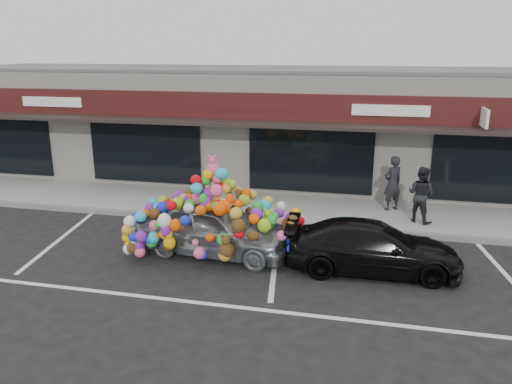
% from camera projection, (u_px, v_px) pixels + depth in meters
% --- Properties ---
extents(ground, '(90.00, 90.00, 0.00)m').
position_uv_depth(ground, '(166.00, 253.00, 12.75)').
color(ground, black).
rests_on(ground, ground).
extents(shop_building, '(24.00, 7.20, 4.31)m').
position_uv_depth(shop_building, '(245.00, 122.00, 20.06)').
color(shop_building, silver).
rests_on(shop_building, ground).
extents(sidewalk, '(26.00, 3.00, 0.15)m').
position_uv_depth(sidewalk, '(213.00, 204.00, 16.47)').
color(sidewalk, gray).
rests_on(sidewalk, ground).
extents(kerb, '(26.00, 0.18, 0.16)m').
position_uv_depth(kerb, '(198.00, 219.00, 15.07)').
color(kerb, slate).
rests_on(kerb, ground).
extents(parking_stripe_left, '(0.73, 4.37, 0.01)m').
position_uv_depth(parking_stripe_left, '(59.00, 240.00, 13.61)').
color(parking_stripe_left, silver).
rests_on(parking_stripe_left, ground).
extents(parking_stripe_mid, '(0.73, 4.37, 0.01)m').
position_uv_depth(parking_stripe_mid, '(275.00, 259.00, 12.34)').
color(parking_stripe_mid, silver).
rests_on(parking_stripe_mid, ground).
extents(parking_stripe_right, '(0.73, 4.37, 0.01)m').
position_uv_depth(parking_stripe_right, '(511.00, 281.00, 11.20)').
color(parking_stripe_right, silver).
rests_on(parking_stripe_right, ground).
extents(lane_line, '(14.00, 0.12, 0.01)m').
position_uv_depth(lane_line, '(214.00, 304.00, 10.17)').
color(lane_line, silver).
rests_on(lane_line, ground).
extents(toy_car, '(2.91, 4.44, 2.49)m').
position_uv_depth(toy_car, '(215.00, 222.00, 12.50)').
color(toy_car, gray).
rests_on(toy_car, ground).
extents(black_sedan, '(1.83, 4.11, 1.17)m').
position_uv_depth(black_sedan, '(372.00, 247.00, 11.58)').
color(black_sedan, black).
rests_on(black_sedan, ground).
extents(pedestrian_a, '(0.75, 0.70, 1.72)m').
position_uv_depth(pedestrian_a, '(393.00, 183.00, 15.44)').
color(pedestrian_a, black).
rests_on(pedestrian_a, sidewalk).
extents(pedestrian_b, '(1.01, 0.96, 1.65)m').
position_uv_depth(pedestrian_b, '(421.00, 194.00, 14.38)').
color(pedestrian_b, black).
rests_on(pedestrian_b, sidewalk).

